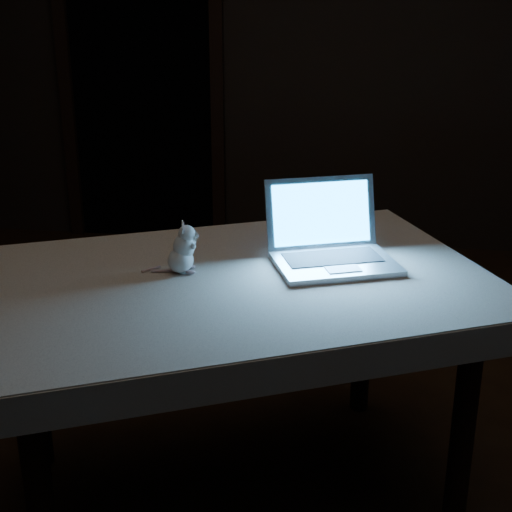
# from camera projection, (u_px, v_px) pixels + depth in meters

# --- Properties ---
(floor) EXTENTS (5.00, 5.00, 0.00)m
(floor) POSITION_uv_depth(u_px,v_px,m) (266.00, 478.00, 2.56)
(floor) COLOR black
(floor) RESTS_ON ground
(back_wall) EXTENTS (4.50, 0.04, 2.60)m
(back_wall) POSITION_uv_depth(u_px,v_px,m) (317.00, 37.00, 4.43)
(back_wall) COLOR black
(back_wall) RESTS_ON ground
(doorway) EXTENTS (1.06, 0.36, 2.13)m
(doorway) POSITION_uv_depth(u_px,v_px,m) (141.00, 75.00, 4.65)
(doorway) COLOR black
(doorway) RESTS_ON back_wall
(table) EXTENTS (1.69, 1.43, 0.77)m
(table) POSITION_uv_depth(u_px,v_px,m) (235.00, 391.00, 2.37)
(table) COLOR black
(table) RESTS_ON floor
(tablecloth) EXTENTS (1.84, 1.68, 0.10)m
(tablecloth) POSITION_uv_depth(u_px,v_px,m) (243.00, 286.00, 2.30)
(tablecloth) COLOR beige
(tablecloth) RESTS_ON table
(laptop) EXTENTS (0.46, 0.43, 0.25)m
(laptop) POSITION_uv_depth(u_px,v_px,m) (337.00, 229.00, 2.27)
(laptop) COLOR #B6B7BB
(laptop) RESTS_ON tablecloth
(plush_mouse) EXTENTS (0.16, 0.16, 0.16)m
(plush_mouse) POSITION_uv_depth(u_px,v_px,m) (180.00, 248.00, 2.25)
(plush_mouse) COLOR silver
(plush_mouse) RESTS_ON tablecloth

